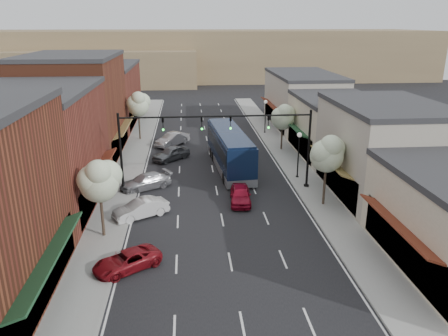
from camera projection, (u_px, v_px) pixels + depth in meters
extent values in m
plane|color=black|center=(225.00, 232.00, 30.63)|extent=(160.00, 160.00, 0.00)
cube|color=gray|center=(133.00, 157.00, 47.40)|extent=(2.80, 73.00, 0.15)
cube|color=gray|center=(285.00, 153.00, 48.77)|extent=(2.80, 73.00, 0.15)
cube|color=gray|center=(146.00, 157.00, 47.51)|extent=(0.25, 73.00, 0.17)
cube|color=gray|center=(273.00, 154.00, 48.66)|extent=(0.25, 73.00, 0.17)
cube|color=black|center=(37.00, 284.00, 21.74)|extent=(0.60, 11.90, 2.60)
cube|color=#194024|center=(50.00, 257.00, 21.33)|extent=(1.07, 9.80, 0.49)
cube|color=brown|center=(34.00, 152.00, 33.70)|extent=(9.00, 14.00, 9.00)
cube|color=#2D2D30|center=(25.00, 91.00, 32.21)|extent=(9.20, 14.10, 0.40)
cube|color=black|center=(93.00, 185.00, 34.97)|extent=(0.60, 11.90, 2.60)
cube|color=maroon|center=(101.00, 167.00, 34.55)|extent=(1.07, 9.80, 0.49)
cube|color=brown|center=(75.00, 108.00, 46.69)|extent=(9.00, 14.00, 10.50)
cube|color=#2D2D30|center=(70.00, 56.00, 44.95)|extent=(9.20, 14.10, 0.40)
cube|color=black|center=(118.00, 140.00, 48.19)|extent=(0.60, 11.90, 2.60)
cube|color=olive|center=(124.00, 127.00, 47.78)|extent=(1.07, 9.80, 0.49)
cube|color=brown|center=(103.00, 96.00, 62.20)|extent=(9.00, 18.00, 8.00)
cube|color=#2D2D30|center=(100.00, 66.00, 60.86)|extent=(9.20, 18.10, 0.40)
cube|color=black|center=(134.00, 112.00, 63.30)|extent=(0.60, 15.30, 2.60)
cube|color=#194024|center=(139.00, 102.00, 62.89)|extent=(1.07, 12.60, 0.49)
cube|color=black|center=(407.00, 248.00, 25.28)|extent=(0.60, 10.20, 2.60)
cube|color=maroon|center=(397.00, 225.00, 24.74)|extent=(1.07, 8.40, 0.49)
cube|color=#A69E8E|center=(384.00, 152.00, 36.24)|extent=(8.00, 12.00, 7.50)
cube|color=#2D2D30|center=(389.00, 105.00, 34.98)|extent=(8.20, 12.10, 0.40)
cube|color=black|center=(338.00, 178.00, 36.62)|extent=(0.60, 10.20, 2.60)
cube|color=olive|center=(330.00, 161.00, 36.08)|extent=(1.07, 8.40, 0.49)
cube|color=beige|center=(335.00, 128.00, 47.81)|extent=(8.00, 12.00, 6.00)
cube|color=#2D2D30|center=(338.00, 99.00, 46.79)|extent=(8.20, 12.10, 0.40)
cube|color=black|center=(302.00, 141.00, 47.95)|extent=(0.60, 10.20, 2.60)
cube|color=#194024|center=(295.00, 128.00, 47.41)|extent=(1.07, 8.40, 0.49)
cube|color=#A69E8E|center=(303.00, 101.00, 60.88)|extent=(8.00, 16.00, 7.00)
cube|color=#2D2D30|center=(304.00, 74.00, 59.70)|extent=(8.20, 16.10, 0.40)
cube|color=black|center=(276.00, 115.00, 61.18)|extent=(0.60, 13.60, 2.60)
cube|color=maroon|center=(271.00, 105.00, 60.63)|extent=(1.07, 11.20, 0.49)
cube|color=#7A6647|center=(194.00, 54.00, 113.74)|extent=(120.00, 30.00, 12.00)
cube|color=#7A6647|center=(88.00, 68.00, 101.00)|extent=(50.00, 20.00, 8.00)
cylinder|color=black|center=(306.00, 186.00, 38.80)|extent=(0.44, 0.44, 0.30)
cylinder|color=black|center=(309.00, 150.00, 37.73)|extent=(0.20, 0.20, 7.00)
cylinder|color=black|center=(264.00, 115.00, 36.42)|extent=(8.00, 0.14, 0.14)
imported|color=black|center=(268.00, 122.00, 36.64)|extent=(0.18, 0.46, 1.10)
sphere|color=#19E533|center=(268.00, 128.00, 36.66)|extent=(0.18, 0.18, 0.18)
imported|color=black|center=(231.00, 123.00, 36.38)|extent=(0.18, 0.46, 1.10)
sphere|color=#19E533|center=(231.00, 128.00, 36.40)|extent=(0.18, 0.18, 0.18)
cylinder|color=black|center=(124.00, 192.00, 37.49)|extent=(0.44, 0.44, 0.30)
cylinder|color=black|center=(121.00, 155.00, 36.42)|extent=(0.20, 0.20, 7.00)
cylinder|color=black|center=(168.00, 117.00, 35.76)|extent=(8.00, 0.14, 0.14)
imported|color=black|center=(163.00, 124.00, 35.92)|extent=(0.18, 0.46, 1.10)
sphere|color=#19E533|center=(163.00, 130.00, 35.94)|extent=(0.18, 0.18, 0.18)
imported|color=black|center=(202.00, 124.00, 36.18)|extent=(0.18, 0.46, 1.10)
sphere|color=#19E533|center=(202.00, 129.00, 36.20)|extent=(0.18, 0.18, 0.18)
cylinder|color=#47382B|center=(325.00, 184.00, 34.50)|extent=(0.20, 0.20, 3.71)
sphere|color=#A2BD91|center=(327.00, 156.00, 33.76)|extent=(2.60, 2.60, 2.60)
sphere|color=#A2BD91|center=(332.00, 149.00, 33.94)|extent=(2.00, 2.00, 2.00)
sphere|color=#A2BD91|center=(323.00, 153.00, 33.34)|extent=(1.90, 1.90, 1.90)
sphere|color=#A2BD91|center=(331.00, 146.00, 33.00)|extent=(1.70, 1.70, 1.70)
cylinder|color=#47382B|center=(282.00, 136.00, 49.67)|extent=(0.20, 0.20, 3.33)
sphere|color=#A2BD91|center=(283.00, 118.00, 49.01)|extent=(2.60, 2.60, 2.60)
sphere|color=#A2BD91|center=(286.00, 114.00, 49.21)|extent=(2.00, 2.00, 2.00)
sphere|color=#A2BD91|center=(280.00, 116.00, 48.60)|extent=(1.90, 1.90, 1.90)
sphere|color=#A2BD91|center=(285.00, 112.00, 48.28)|extent=(1.70, 1.70, 1.70)
cylinder|color=#47382B|center=(102.00, 213.00, 29.39)|extent=(0.20, 0.20, 3.52)
sphere|color=#A2BD91|center=(99.00, 183.00, 28.69)|extent=(2.60, 2.60, 2.60)
sphere|color=#A2BD91|center=(107.00, 175.00, 28.88)|extent=(2.00, 2.00, 2.00)
sphere|color=#A2BD91|center=(92.00, 180.00, 28.27)|extent=(1.90, 1.90, 1.90)
sphere|color=#A2BD91|center=(98.00, 173.00, 27.95)|extent=(1.70, 1.70, 1.70)
cylinder|color=#47382B|center=(139.00, 125.00, 53.90)|extent=(0.20, 0.20, 3.84)
sphere|color=#A2BD91|center=(138.00, 106.00, 53.14)|extent=(2.60, 2.60, 2.60)
sphere|color=#A2BD91|center=(142.00, 101.00, 53.31)|extent=(2.00, 2.00, 2.00)
sphere|color=#A2BD91|center=(134.00, 103.00, 52.71)|extent=(1.90, 1.90, 1.90)
sphere|color=#A2BD91|center=(138.00, 99.00, 52.37)|extent=(1.70, 1.70, 1.70)
cylinder|color=black|center=(297.00, 177.00, 41.16)|extent=(0.28, 0.28, 0.20)
cylinder|color=black|center=(298.00, 158.00, 40.55)|extent=(0.12, 0.12, 4.00)
sphere|color=white|center=(299.00, 135.00, 39.85)|extent=(0.44, 0.44, 0.44)
cylinder|color=black|center=(265.00, 133.00, 57.69)|extent=(0.28, 0.28, 0.20)
cylinder|color=black|center=(265.00, 119.00, 57.08)|extent=(0.12, 0.12, 4.00)
sphere|color=white|center=(266.00, 102.00, 56.38)|extent=(0.44, 0.44, 0.44)
cube|color=#0D1A35|center=(230.00, 149.00, 43.39)|extent=(3.74, 12.74, 3.21)
cube|color=#595B60|center=(230.00, 163.00, 43.86)|extent=(3.76, 12.76, 0.73)
cube|color=black|center=(230.00, 144.00, 43.24)|extent=(3.72, 11.74, 1.15)
cube|color=#0D1A35|center=(230.00, 132.00, 42.86)|extent=(3.48, 12.22, 0.26)
cube|color=black|center=(243.00, 161.00, 37.35)|extent=(2.18, 0.26, 1.26)
cylinder|color=black|center=(225.00, 178.00, 39.56)|extent=(0.42, 1.11, 1.09)
cylinder|color=black|center=(251.00, 177.00, 39.96)|extent=(0.42, 1.11, 1.09)
cylinder|color=black|center=(212.00, 153.00, 47.39)|extent=(0.42, 1.11, 1.09)
cylinder|color=black|center=(234.00, 151.00, 47.78)|extent=(0.42, 1.11, 1.09)
cylinder|color=black|center=(214.00, 156.00, 46.02)|extent=(0.42, 1.11, 1.09)
cylinder|color=black|center=(237.00, 155.00, 46.41)|extent=(0.42, 1.11, 1.09)
imported|color=maroon|center=(240.00, 195.00, 35.42)|extent=(1.97, 4.20, 1.39)
imported|color=maroon|center=(127.00, 261.00, 25.86)|extent=(4.44, 3.85, 1.14)
imported|color=silver|center=(141.00, 209.00, 32.79)|extent=(4.36, 3.34, 1.38)
imported|color=#A7A8AD|center=(146.00, 182.00, 38.41)|extent=(4.97, 3.89, 1.34)
imported|color=#505357|center=(171.00, 153.00, 46.45)|extent=(4.36, 4.21, 1.47)
imported|color=#A8A8AD|center=(172.00, 139.00, 51.92)|extent=(4.21, 4.60, 1.53)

